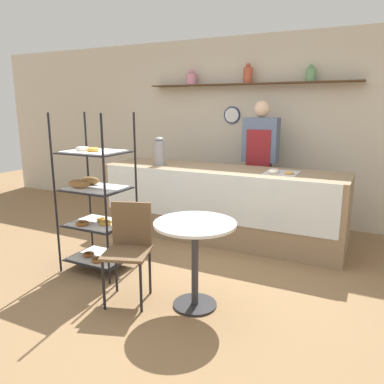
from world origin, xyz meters
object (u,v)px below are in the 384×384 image
object	(u,v)px
cafe_table	(195,244)
donut_tray_counter	(280,172)
pastry_rack	(95,203)
person_worker	(260,160)
cafe_chair	(129,241)
coffee_carafe	(160,151)

from	to	relation	value
cafe_table	donut_tray_counter	xyz separation A→B (m)	(0.30, 1.66, 0.37)
pastry_rack	person_worker	bearing A→B (deg)	62.40
cafe_chair	donut_tray_counter	size ratio (longest dim) A/B	2.31
person_worker	pastry_rack	bearing A→B (deg)	-117.60
pastry_rack	cafe_table	world-z (taller)	pastry_rack
donut_tray_counter	cafe_table	bearing A→B (deg)	-100.08
coffee_carafe	donut_tray_counter	xyz separation A→B (m)	(1.60, 0.07, -0.17)
person_worker	coffee_carafe	distance (m)	1.40
coffee_carafe	donut_tray_counter	bearing A→B (deg)	2.43
pastry_rack	cafe_chair	bearing A→B (deg)	-27.56
person_worker	cafe_chair	distance (m)	2.56
person_worker	cafe_table	distance (m)	2.41
cafe_table	person_worker	bearing A→B (deg)	93.65
cafe_table	coffee_carafe	bearing A→B (deg)	129.23
person_worker	cafe_chair	size ratio (longest dim) A/B	2.04
pastry_rack	donut_tray_counter	distance (m)	2.13
person_worker	cafe_table	size ratio (longest dim) A/B	2.34
coffee_carafe	cafe_chair	bearing A→B (deg)	-67.39
coffee_carafe	donut_tray_counter	size ratio (longest dim) A/B	1.00
person_worker	donut_tray_counter	size ratio (longest dim) A/B	4.71
pastry_rack	coffee_carafe	xyz separation A→B (m)	(-0.04, 1.36, 0.39)
coffee_carafe	donut_tray_counter	distance (m)	1.61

